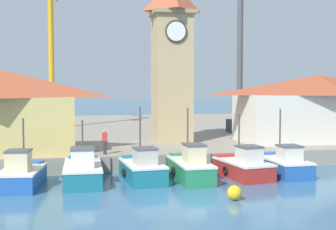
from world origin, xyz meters
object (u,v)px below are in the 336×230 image
object	(u,v)px
fishing_boat_left_outer	(83,171)
warehouse_right	(318,107)
fishing_boat_left_inner	(142,169)
clock_tower	(172,58)
fishing_boat_center	(243,166)
port_crane_near	(238,57)
port_crane_far	(52,62)
mooring_buoy	(235,193)
fishing_boat_mid_right	(284,164)
dock_worker_near_tower	(105,141)
fishing_boat_mid_left	(190,167)
fishing_boat_far_left	(22,175)

from	to	relation	value
fishing_boat_left_outer	warehouse_right	xyz separation A→B (m)	(18.90, 7.78, 3.05)
fishing_boat_left_inner	clock_tower	distance (m)	12.45
fishing_boat_left_outer	fishing_boat_center	world-z (taller)	fishing_boat_center
warehouse_right	port_crane_near	world-z (taller)	port_crane_near
port_crane_far	mooring_buoy	bearing A→B (deg)	-71.46
fishing_boat_left_inner	clock_tower	bearing A→B (deg)	68.45
port_crane_far	fishing_boat_mid_right	bearing A→B (deg)	-57.82
fishing_boat_center	port_crane_near	distance (m)	18.52
fishing_boat_center	mooring_buoy	world-z (taller)	fishing_boat_center
dock_worker_near_tower	port_crane_near	bearing A→B (deg)	41.74
dock_worker_near_tower	clock_tower	bearing A→B (deg)	45.24
fishing_boat_mid_left	dock_worker_near_tower	size ratio (longest dim) A/B	2.99
fishing_boat_center	dock_worker_near_tower	world-z (taller)	fishing_boat_center
fishing_boat_left_inner	fishing_boat_center	xyz separation A→B (m)	(6.10, -0.19, -0.03)
port_crane_near	port_crane_far	size ratio (longest dim) A/B	1.11
fishing_boat_left_outer	fishing_boat_mid_left	xyz separation A→B (m)	(6.19, -0.42, 0.04)
warehouse_right	dock_worker_near_tower	bearing A→B (deg)	-166.87
fishing_boat_mid_right	mooring_buoy	size ratio (longest dim) A/B	6.12
fishing_boat_mid_right	mooring_buoy	world-z (taller)	fishing_boat_mid_right
fishing_boat_left_inner	clock_tower	size ratio (longest dim) A/B	0.31
fishing_boat_center	fishing_boat_mid_right	xyz separation A→B (m)	(2.74, 0.26, -0.01)
fishing_boat_far_left	fishing_boat_mid_left	world-z (taller)	fishing_boat_mid_left
fishing_boat_mid_right	warehouse_right	bearing A→B (deg)	49.65
fishing_boat_center	dock_worker_near_tower	xyz separation A→B (m)	(-8.00, 4.04, 1.22)
mooring_buoy	port_crane_far	bearing A→B (deg)	108.54
fishing_boat_far_left	port_crane_near	distance (m)	25.52
fishing_boat_far_left	clock_tower	world-z (taller)	clock_tower
fishing_boat_mid_left	mooring_buoy	size ratio (longest dim) A/B	6.72
fishing_boat_left_inner	port_crane_near	size ratio (longest dim) A/B	0.22
fishing_boat_mid_right	warehouse_right	size ratio (longest dim) A/B	0.34
fishing_boat_far_left	fishing_boat_left_outer	xyz separation A→B (m)	(3.27, 0.53, 0.00)
warehouse_right	fishing_boat_center	bearing A→B (deg)	-139.25
fishing_boat_mid_right	dock_worker_near_tower	bearing A→B (deg)	160.61
fishing_boat_mid_right	fishing_boat_center	bearing A→B (deg)	-174.52
fishing_boat_left_inner	fishing_boat_mid_left	xyz separation A→B (m)	(2.79, -0.29, 0.04)
fishing_boat_left_outer	fishing_boat_center	xyz separation A→B (m)	(9.49, -0.32, -0.04)
fishing_boat_left_inner	dock_worker_near_tower	distance (m)	4.46
fishing_boat_mid_left	fishing_boat_center	size ratio (longest dim) A/B	1.08
fishing_boat_far_left	port_crane_far	distance (m)	25.13
warehouse_right	clock_tower	bearing A→B (deg)	171.88
fishing_boat_far_left	fishing_boat_left_outer	world-z (taller)	fishing_boat_far_left
fishing_boat_far_left	fishing_boat_left_outer	bearing A→B (deg)	9.23
fishing_boat_far_left	fishing_boat_mid_right	world-z (taller)	fishing_boat_mid_right
fishing_boat_left_inner	fishing_boat_left_outer	bearing A→B (deg)	177.79
fishing_boat_mid_right	fishing_boat_mid_left	bearing A→B (deg)	-176.55
fishing_boat_far_left	dock_worker_near_tower	bearing A→B (deg)	41.75
fishing_boat_mid_right	dock_worker_near_tower	xyz separation A→B (m)	(-10.74, 3.78, 1.24)
fishing_boat_far_left	dock_worker_near_tower	distance (m)	6.50
fishing_boat_left_inner	fishing_boat_center	bearing A→B (deg)	-1.76
warehouse_right	port_crane_near	distance (m)	9.91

